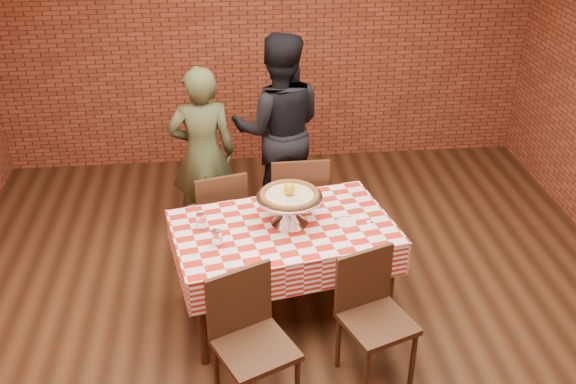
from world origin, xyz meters
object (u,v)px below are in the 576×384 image
at_px(pizza_stand, 289,209).
at_px(diner_olive, 203,154).
at_px(chair_far_left, 218,215).
at_px(diner_black, 279,129).
at_px(water_glass_right, 201,222).
at_px(chair_near_left, 255,348).
at_px(chair_near_right, 377,323).
at_px(water_glass_left, 217,238).
at_px(table, 284,270).
at_px(chair_far_right, 297,200).
at_px(condiment_caddy, 281,195).
at_px(pizza, 289,196).

height_order(pizza_stand, diner_olive, diner_olive).
distance_m(chair_far_left, diner_black, 1.01).
relative_size(water_glass_right, chair_far_left, 0.13).
relative_size(pizza_stand, chair_near_left, 0.52).
bearing_deg(chair_near_right, water_glass_left, 131.21).
relative_size(chair_near_left, chair_near_right, 1.03).
distance_m(table, chair_far_right, 0.87).
distance_m(water_glass_right, condiment_caddy, 0.66).
distance_m(pizza, water_glass_left, 0.59).
xyz_separation_m(chair_near_left, chair_far_right, (0.45, 1.73, 0.01)).
bearing_deg(chair_near_left, diner_black, 56.55).
distance_m(pizza, chair_far_left, 1.00).
height_order(pizza_stand, chair_near_right, pizza_stand).
height_order(water_glass_right, chair_far_right, chair_far_right).
bearing_deg(pizza_stand, pizza, 0.00).
bearing_deg(water_glass_right, condiment_caddy, 26.36).
distance_m(condiment_caddy, diner_olive, 1.04).
height_order(table, pizza_stand, pizza_stand).
distance_m(water_glass_right, chair_far_left, 0.78).
distance_m(pizza, diner_olive, 1.30).
xyz_separation_m(pizza, chair_near_left, (-0.31, -0.94, -0.52)).
relative_size(water_glass_left, water_glass_right, 1.00).
relative_size(water_glass_left, chair_far_left, 0.13).
bearing_deg(chair_far_left, chair_near_left, 83.67).
bearing_deg(chair_near_right, condiment_caddy, 95.93).
xyz_separation_m(chair_far_right, diner_black, (-0.10, 0.58, 0.40)).
bearing_deg(pizza_stand, chair_near_right, -58.12).
bearing_deg(chair_near_right, pizza_stand, 101.35).
bearing_deg(diner_olive, water_glass_left, 89.87).
height_order(chair_near_left, chair_near_right, chair_near_left).
bearing_deg(water_glass_left, chair_near_left, -73.35).
height_order(chair_near_left, chair_far_right, chair_far_right).
height_order(table, water_glass_left, water_glass_left).
bearing_deg(pizza_stand, condiment_caddy, 97.79).
bearing_deg(diner_black, pizza, 91.26).
bearing_deg(chair_far_left, water_glass_right, 67.61).
distance_m(table, chair_near_left, 0.94).
xyz_separation_m(diner_olive, diner_black, (0.68, 0.25, 0.09)).
xyz_separation_m(chair_far_left, diner_black, (0.57, 0.71, 0.43)).
distance_m(chair_far_left, diner_olive, 0.58).
relative_size(table, chair_near_right, 1.71).
xyz_separation_m(table, diner_black, (0.10, 1.42, 0.50)).
bearing_deg(pizza_stand, diner_black, 87.92).
xyz_separation_m(water_glass_left, chair_far_left, (-0.00, 0.91, -0.37)).
bearing_deg(condiment_caddy, chair_near_right, -72.34).
xyz_separation_m(condiment_caddy, diner_black, (0.09, 1.10, 0.05)).
bearing_deg(water_glass_right, chair_far_right, 46.59).
height_order(pizza, chair_near_right, pizza).
xyz_separation_m(water_glass_right, diner_olive, (-0.00, 1.14, -0.03)).
bearing_deg(water_glass_right, chair_near_right, -34.41).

